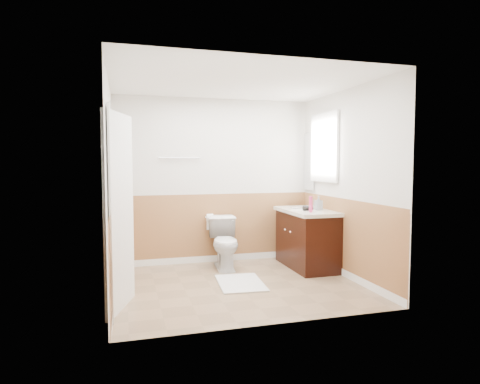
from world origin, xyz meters
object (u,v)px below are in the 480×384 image
object	(u,v)px
toilet	(225,243)
bath_mat	(240,283)
vanity_cabinet	(307,240)
lotion_bottle	(311,204)
soap_dispenser	(319,203)

from	to	relation	value
toilet	bath_mat	distance (m)	0.90
vanity_cabinet	bath_mat	bearing A→B (deg)	-155.00
bath_mat	lotion_bottle	size ratio (longest dim) A/B	3.64
toilet	vanity_cabinet	size ratio (longest dim) A/B	0.67
soap_dispenser	bath_mat	bearing A→B (deg)	-161.70
bath_mat	vanity_cabinet	world-z (taller)	vanity_cabinet
toilet	vanity_cabinet	bearing A→B (deg)	-8.93
vanity_cabinet	lotion_bottle	distance (m)	0.65
bath_mat	vanity_cabinet	distance (m)	1.34
toilet	vanity_cabinet	xyz separation A→B (m)	(1.16, -0.28, 0.03)
bath_mat	vanity_cabinet	xyz separation A→B (m)	(1.16, 0.54, 0.39)
lotion_bottle	soap_dispenser	bearing A→B (deg)	43.05
toilet	lotion_bottle	xyz separation A→B (m)	(1.06, -0.60, 0.59)
vanity_cabinet	lotion_bottle	xyz separation A→B (m)	(-0.10, -0.32, 0.56)
bath_mat	lotion_bottle	bearing A→B (deg)	11.64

